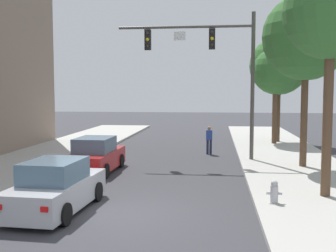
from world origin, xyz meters
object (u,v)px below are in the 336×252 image
at_px(car_lead_red, 96,156).
at_px(street_tree_second, 306,37).
at_px(street_tree_third, 275,72).
at_px(street_tree_nearest, 331,13).
at_px(traffic_signal_mast, 213,58).
at_px(street_tree_farthest, 279,66).
at_px(fire_hydrant, 274,192).
at_px(pedestrian_crossing_road, 209,139).
at_px(car_following_silver, 56,188).

distance_m(car_lead_red, street_tree_second, 11.04).
xyz_separation_m(car_lead_red, street_tree_third, (9.29, 10.50, 4.23)).
bearing_deg(street_tree_third, street_tree_nearest, -90.92).
bearing_deg(traffic_signal_mast, street_tree_third, 59.46).
height_order(traffic_signal_mast, street_tree_third, traffic_signal_mast).
bearing_deg(traffic_signal_mast, street_tree_second, -22.31).
relative_size(street_tree_nearest, street_tree_farthest, 1.05).
height_order(fire_hydrant, street_tree_second, street_tree_second).
height_order(car_lead_red, pedestrian_crossing_road, pedestrian_crossing_road).
distance_m(street_tree_second, street_tree_third, 8.72).
distance_m(car_lead_red, street_tree_third, 14.64).
bearing_deg(street_tree_farthest, pedestrian_crossing_road, -129.70).
bearing_deg(car_following_silver, street_tree_third, 62.32).
relative_size(traffic_signal_mast, car_lead_red, 1.76).
distance_m(traffic_signal_mast, street_tree_farthest, 9.18).
relative_size(car_following_silver, street_tree_third, 0.68).
height_order(traffic_signal_mast, car_lead_red, traffic_signal_mast).
relative_size(street_tree_second, street_tree_third, 1.25).
xyz_separation_m(car_following_silver, street_tree_second, (8.88, 7.97, 5.40)).
xyz_separation_m(car_lead_red, street_tree_farthest, (9.66, 11.62, 4.67)).
xyz_separation_m(street_tree_second, street_tree_third, (-0.16, 8.64, -1.17)).
height_order(traffic_signal_mast, street_tree_nearest, street_tree_nearest).
bearing_deg(car_following_silver, street_tree_second, 41.91).
distance_m(pedestrian_crossing_road, street_tree_third, 7.41).
bearing_deg(street_tree_third, pedestrian_crossing_road, -133.68).
distance_m(traffic_signal_mast, street_tree_third, 8.03).
distance_m(pedestrian_crossing_road, fire_hydrant, 11.15).
bearing_deg(street_tree_nearest, street_tree_third, 89.08).
xyz_separation_m(car_lead_red, fire_hydrant, (7.23, -4.91, -0.22)).
height_order(traffic_signal_mast, fire_hydrant, traffic_signal_mast).
height_order(car_lead_red, street_tree_nearest, street_tree_nearest).
height_order(street_tree_nearest, street_tree_second, street_tree_second).
relative_size(traffic_signal_mast, car_following_silver, 1.73).
distance_m(fire_hydrant, street_tree_third, 16.17).
bearing_deg(street_tree_nearest, traffic_signal_mast, 117.43).
xyz_separation_m(traffic_signal_mast, street_tree_second, (4.24, -1.74, 0.76)).
bearing_deg(traffic_signal_mast, car_lead_red, -145.41).
height_order(street_tree_nearest, street_tree_third, street_tree_nearest).
bearing_deg(street_tree_third, car_following_silver, -117.68).
relative_size(street_tree_nearest, street_tree_third, 1.20).
relative_size(car_lead_red, street_tree_nearest, 0.56).
distance_m(car_following_silver, street_tree_second, 13.09).
bearing_deg(traffic_signal_mast, street_tree_nearest, -62.57).
xyz_separation_m(pedestrian_crossing_road, street_tree_farthest, (4.66, 5.62, 4.48)).
relative_size(fire_hydrant, street_tree_third, 0.11).
bearing_deg(pedestrian_crossing_road, car_lead_red, -129.75).
distance_m(fire_hydrant, street_tree_second, 9.07).
relative_size(fire_hydrant, street_tree_farthest, 0.10).
bearing_deg(pedestrian_crossing_road, street_tree_nearest, -67.52).
bearing_deg(street_tree_nearest, car_lead_red, 157.19).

